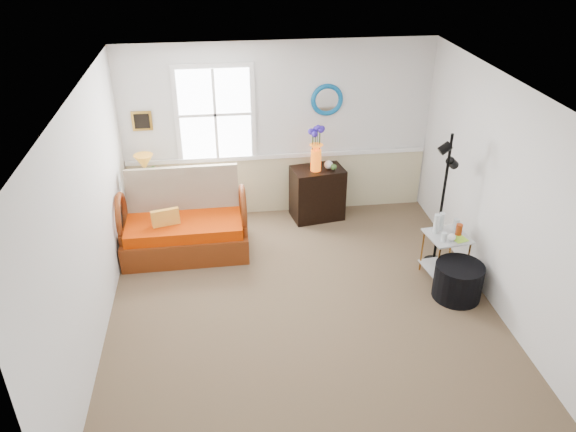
{
  "coord_description": "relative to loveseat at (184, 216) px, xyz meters",
  "views": [
    {
      "loc": [
        -0.85,
        -5.21,
        4.18
      ],
      "look_at": [
        -0.14,
        0.3,
        1.1
      ],
      "focal_mm": 35.0,
      "sensor_mm": 36.0,
      "label": 1
    }
  ],
  "objects": [
    {
      "name": "cabinet",
      "position": [
        1.95,
        0.73,
        -0.14
      ],
      "size": [
        0.82,
        0.6,
        0.8
      ],
      "primitive_type": null,
      "rotation": [
        0.0,
        0.0,
        0.16
      ],
      "color": "black",
      "rests_on": "floor"
    },
    {
      "name": "floor_lamp",
      "position": [
        3.28,
        -0.71,
        0.37
      ],
      "size": [
        0.28,
        0.28,
        1.82
      ],
      "primitive_type": null,
      "rotation": [
        0.0,
        0.0,
        0.07
      ],
      "color": "black",
      "rests_on": "floor"
    },
    {
      "name": "throw_pillow",
      "position": [
        -0.22,
        -0.13,
        -0.01
      ],
      "size": [
        0.37,
        0.18,
        0.36
      ],
      "primitive_type": null,
      "rotation": [
        0.0,
        0.0,
        0.26
      ],
      "color": "orange",
      "rests_on": "loveseat"
    },
    {
      "name": "window",
      "position": [
        0.5,
        1.0,
        1.06
      ],
      "size": [
        1.14,
        0.06,
        1.44
      ],
      "primitive_type": null,
      "color": "white",
      "rests_on": "walls"
    },
    {
      "name": "table_lamp",
      "position": [
        -0.54,
        0.78,
        0.34
      ],
      "size": [
        0.28,
        0.28,
        0.5
      ],
      "primitive_type": null,
      "rotation": [
        0.0,
        0.0,
        0.02
      ],
      "color": "orange",
      "rests_on": "lamp_stand"
    },
    {
      "name": "tabletop_items",
      "position": [
        3.29,
        -1.02,
        0.2
      ],
      "size": [
        0.51,
        0.51,
        0.25
      ],
      "primitive_type": null,
      "rotation": [
        0.0,
        0.0,
        0.27
      ],
      "color": "silver",
      "rests_on": "side_table"
    },
    {
      "name": "walls",
      "position": [
        1.4,
        -1.47,
        0.76
      ],
      "size": [
        4.51,
        5.01,
        2.6
      ],
      "color": "silver",
      "rests_on": "floor"
    },
    {
      "name": "chair_rail",
      "position": [
        1.4,
        1.0,
        0.38
      ],
      "size": [
        4.46,
        0.04,
        0.06
      ],
      "primitive_type": "cube",
      "color": "white",
      "rests_on": "walls"
    },
    {
      "name": "mirror",
      "position": [
        2.1,
        1.01,
        1.21
      ],
      "size": [
        0.47,
        0.07,
        0.47
      ],
      "primitive_type": "torus",
      "rotation": [
        1.57,
        0.0,
        0.0
      ],
      "color": "#1578C4",
      "rests_on": "walls"
    },
    {
      "name": "wainscot",
      "position": [
        1.4,
        1.01,
        -0.09
      ],
      "size": [
        4.46,
        0.02,
        0.9
      ],
      "primitive_type": "cube",
      "color": "beige",
      "rests_on": "walls"
    },
    {
      "name": "floor",
      "position": [
        1.4,
        -1.47,
        -0.54
      ],
      "size": [
        4.5,
        5.0,
        0.01
      ],
      "primitive_type": "cube",
      "color": "brown",
      "rests_on": "ground"
    },
    {
      "name": "ceiling",
      "position": [
        1.4,
        -1.47,
        2.06
      ],
      "size": [
        4.5,
        5.0,
        0.01
      ],
      "primitive_type": "cube",
      "color": "white",
      "rests_on": "walls"
    },
    {
      "name": "lamp_stand",
      "position": [
        -0.56,
        0.79,
        -0.22
      ],
      "size": [
        0.4,
        0.4,
        0.64
      ],
      "primitive_type": null,
      "rotation": [
        0.0,
        0.0,
        -0.12
      ],
      "color": "black",
      "rests_on": "floor"
    },
    {
      "name": "ottoman",
      "position": [
        3.29,
        -1.46,
        -0.32
      ],
      "size": [
        0.73,
        0.73,
        0.45
      ],
      "primitive_type": "cylinder",
      "rotation": [
        0.0,
        0.0,
        0.32
      ],
      "color": "black",
      "rests_on": "floor"
    },
    {
      "name": "loveseat",
      "position": [
        0.0,
        0.0,
        0.0
      ],
      "size": [
        1.67,
        0.96,
        1.08
      ],
      "primitive_type": null,
      "rotation": [
        0.0,
        0.0,
        0.02
      ],
      "color": "maroon",
      "rests_on": "floor"
    },
    {
      "name": "picture",
      "position": [
        -0.52,
        1.01,
        1.01
      ],
      "size": [
        0.28,
        0.03,
        0.28
      ],
      "primitive_type": "cube",
      "color": "gold",
      "rests_on": "walls"
    },
    {
      "name": "flower_vase",
      "position": [
        1.9,
        0.68,
        0.6
      ],
      "size": [
        0.24,
        0.24,
        0.67
      ],
      "primitive_type": null,
      "rotation": [
        0.0,
        0.0,
        0.28
      ],
      "color": "#E4570D",
      "rests_on": "cabinet"
    },
    {
      "name": "potted_plant",
      "position": [
        -0.42,
        0.75,
        0.24
      ],
      "size": [
        0.38,
        0.41,
        0.29
      ],
      "primitive_type": "imported",
      "rotation": [
        0.0,
        0.0,
        -0.11
      ],
      "color": "#3B6529",
      "rests_on": "lamp_stand"
    },
    {
      "name": "side_table",
      "position": [
        3.27,
        -1.04,
        -0.24
      ],
      "size": [
        0.54,
        0.54,
        0.61
      ],
      "primitive_type": null,
      "rotation": [
        0.0,
        0.0,
        0.13
      ],
      "color": "#A3651F",
      "rests_on": "floor"
    }
  ]
}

